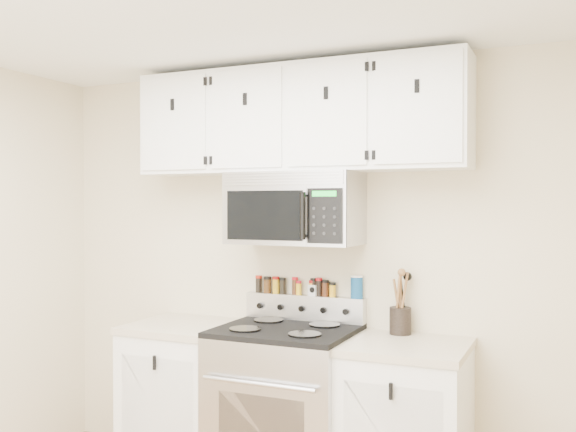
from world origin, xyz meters
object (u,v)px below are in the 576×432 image
object	(u,v)px
range	(286,409)
utensil_crock	(400,318)
microwave	(295,208)
salt_canister	(357,287)

from	to	relation	value
range	utensil_crock	distance (m)	0.83
microwave	range	bearing A→B (deg)	-90.23
range	utensil_crock	xyz separation A→B (m)	(0.60, 0.23, 0.52)
utensil_crock	range	bearing A→B (deg)	-158.95
range	microwave	bearing A→B (deg)	89.77
utensil_crock	salt_canister	distance (m)	0.32
microwave	utensil_crock	world-z (taller)	microwave
microwave	salt_canister	xyz separation A→B (m)	(0.33, 0.16, -0.46)
microwave	utensil_crock	size ratio (longest dim) A/B	2.15
microwave	salt_canister	size ratio (longest dim) A/B	5.68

